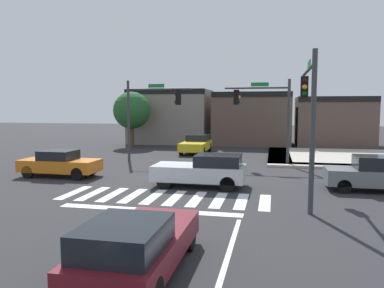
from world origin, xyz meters
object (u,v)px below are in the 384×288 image
(traffic_signal_northeast, at_px, (265,108))
(car_gray, at_px, (377,174))
(traffic_signal_southeast, at_px, (309,102))
(car_maroon, at_px, (137,245))
(car_yellow, at_px, (196,144))
(traffic_signal_northwest, at_px, (151,107))
(car_orange, at_px, (60,163))
(car_silver, at_px, (203,170))
(roadside_tree, at_px, (132,110))

(traffic_signal_northeast, xyz_separation_m, car_gray, (5.07, -6.69, -2.91))
(traffic_signal_southeast, xyz_separation_m, car_gray, (3.19, 2.53, -3.12))
(car_maroon, height_order, car_yellow, car_yellow)
(car_maroon, bearing_deg, traffic_signal_northwest, 17.23)
(traffic_signal_northwest, bearing_deg, traffic_signal_northeast, 0.39)
(traffic_signal_southeast, bearing_deg, traffic_signal_northeast, 11.53)
(traffic_signal_northeast, bearing_deg, car_maroon, 82.38)
(car_orange, relative_size, car_yellow, 0.93)
(car_yellow, bearing_deg, car_maroon, 8.18)
(car_yellow, bearing_deg, car_silver, 12.86)
(car_orange, bearing_deg, traffic_signal_northeast, -148.46)
(car_silver, xyz_separation_m, car_gray, (7.65, 0.71, -0.02))
(car_orange, relative_size, roadside_tree, 0.81)
(car_maroon, bearing_deg, car_orange, 38.04)
(traffic_signal_northwest, xyz_separation_m, car_silver, (4.95, -7.34, -2.92))
(car_gray, height_order, roadside_tree, roadside_tree)
(car_yellow, bearing_deg, traffic_signal_southeast, 26.86)
(traffic_signal_northwest, height_order, car_gray, traffic_signal_northwest)
(car_maroon, xyz_separation_m, car_orange, (-8.25, 10.55, -0.01))
(car_silver, height_order, car_gray, car_gray)
(car_gray, relative_size, car_yellow, 0.96)
(car_orange, bearing_deg, car_maroon, 128.04)
(traffic_signal_southeast, distance_m, car_silver, 5.73)
(traffic_signal_southeast, xyz_separation_m, car_maroon, (-4.16, -7.79, -3.17))
(roadside_tree, bearing_deg, car_yellow, -26.38)
(traffic_signal_southeast, bearing_deg, car_gray, -51.64)
(traffic_signal_southeast, bearing_deg, car_yellow, 26.86)
(car_silver, xyz_separation_m, roadside_tree, (-9.69, 16.09, 2.61))
(car_orange, bearing_deg, car_yellow, -113.15)
(car_yellow, bearing_deg, traffic_signal_northeast, 45.83)
(traffic_signal_southeast, bearing_deg, car_silver, 67.82)
(car_orange, height_order, car_gray, car_gray)
(traffic_signal_northeast, distance_m, traffic_signal_southeast, 9.41)
(traffic_signal_southeast, relative_size, car_gray, 1.32)
(traffic_signal_northwest, distance_m, car_yellow, 6.47)
(car_orange, distance_m, roadside_tree, 15.49)
(car_orange, bearing_deg, car_gray, 179.17)
(traffic_signal_northeast, height_order, traffic_signal_southeast, traffic_signal_southeast)
(car_gray, bearing_deg, traffic_signal_southeast, 38.36)
(traffic_signal_northwest, xyz_separation_m, traffic_signal_southeast, (9.41, -9.16, 0.19))
(car_orange, height_order, roadside_tree, roadside_tree)
(traffic_signal_northeast, height_order, traffic_signal_northwest, traffic_signal_northwest)
(traffic_signal_northeast, xyz_separation_m, car_maroon, (-2.28, -17.01, -2.96))
(traffic_signal_northwest, xyz_separation_m, car_gray, (12.61, -6.64, -2.93))
(traffic_signal_northeast, xyz_separation_m, car_orange, (-10.53, -6.46, -2.96))
(car_gray, xyz_separation_m, roadside_tree, (-17.34, 15.38, 2.62))
(traffic_signal_northwest, bearing_deg, car_gray, -27.77)
(traffic_signal_northeast, relative_size, car_gray, 1.27)
(traffic_signal_northwest, distance_m, roadside_tree, 9.95)
(car_silver, bearing_deg, traffic_signal_northeast, -109.24)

